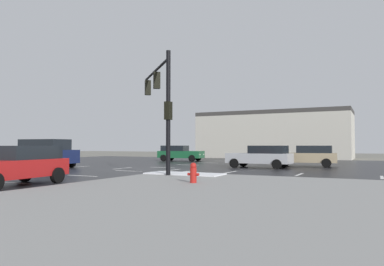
{
  "coord_description": "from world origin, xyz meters",
  "views": [
    {
      "loc": [
        13.69,
        -20.38,
        1.61
      ],
      "look_at": [
        -0.93,
        8.61,
        2.73
      ],
      "focal_mm": 33.89,
      "sensor_mm": 36.0,
      "label": 1
    }
  ],
  "objects_px": {
    "traffic_signal_mast": "(161,96)",
    "sedan_red": "(15,165)",
    "fire_hydrant": "(193,173)",
    "suv_navy": "(45,153)",
    "sedan_silver": "(261,156)",
    "sedan_tan": "(308,156)",
    "sedan_green": "(179,153)"
  },
  "relations": [
    {
      "from": "sedan_silver",
      "to": "sedan_green",
      "type": "relative_size",
      "value": 0.98
    },
    {
      "from": "sedan_silver",
      "to": "sedan_tan",
      "type": "relative_size",
      "value": 0.99
    },
    {
      "from": "suv_navy",
      "to": "sedan_tan",
      "type": "xyz_separation_m",
      "value": [
        16.73,
        9.72,
        -0.24
      ]
    },
    {
      "from": "traffic_signal_mast",
      "to": "sedan_green",
      "type": "xyz_separation_m",
      "value": [
        -7.43,
        15.65,
        -3.47
      ]
    },
    {
      "from": "suv_navy",
      "to": "sedan_red",
      "type": "bearing_deg",
      "value": 131.63
    },
    {
      "from": "sedan_green",
      "to": "sedan_red",
      "type": "height_order",
      "value": "same"
    },
    {
      "from": "traffic_signal_mast",
      "to": "sedan_red",
      "type": "bearing_deg",
      "value": 116.79
    },
    {
      "from": "suv_navy",
      "to": "sedan_tan",
      "type": "height_order",
      "value": "suv_navy"
    },
    {
      "from": "fire_hydrant",
      "to": "sedan_silver",
      "type": "bearing_deg",
      "value": 93.61
    },
    {
      "from": "traffic_signal_mast",
      "to": "suv_navy",
      "type": "xyz_separation_m",
      "value": [
        -10.88,
        1.77,
        -3.23
      ]
    },
    {
      "from": "sedan_red",
      "to": "sedan_tan",
      "type": "height_order",
      "value": "same"
    },
    {
      "from": "sedan_green",
      "to": "suv_navy",
      "type": "bearing_deg",
      "value": -110.05
    },
    {
      "from": "fire_hydrant",
      "to": "sedan_red",
      "type": "bearing_deg",
      "value": -153.94
    },
    {
      "from": "traffic_signal_mast",
      "to": "sedan_red",
      "type": "relative_size",
      "value": 1.34
    },
    {
      "from": "sedan_green",
      "to": "sedan_red",
      "type": "xyz_separation_m",
      "value": [
        5.02,
        -22.68,
        0.0
      ]
    },
    {
      "from": "fire_hydrant",
      "to": "sedan_tan",
      "type": "xyz_separation_m",
      "value": [
        1.9,
        15.42,
        0.32
      ]
    },
    {
      "from": "fire_hydrant",
      "to": "sedan_green",
      "type": "relative_size",
      "value": 0.17
    },
    {
      "from": "traffic_signal_mast",
      "to": "suv_navy",
      "type": "bearing_deg",
      "value": 36.44
    },
    {
      "from": "sedan_green",
      "to": "sedan_red",
      "type": "bearing_deg",
      "value": -83.6
    },
    {
      "from": "fire_hydrant",
      "to": "traffic_signal_mast",
      "type": "bearing_deg",
      "value": 135.11
    },
    {
      "from": "fire_hydrant",
      "to": "sedan_tan",
      "type": "distance_m",
      "value": 15.54
    },
    {
      "from": "sedan_red",
      "to": "sedan_tan",
      "type": "relative_size",
      "value": 1.0
    },
    {
      "from": "fire_hydrant",
      "to": "suv_navy",
      "type": "relative_size",
      "value": 0.16
    },
    {
      "from": "sedan_silver",
      "to": "sedan_tan",
      "type": "xyz_separation_m",
      "value": [
        2.69,
        3.02,
        0.0
      ]
    },
    {
      "from": "sedan_red",
      "to": "fire_hydrant",
      "type": "bearing_deg",
      "value": 110.6
    },
    {
      "from": "sedan_silver",
      "to": "sedan_tan",
      "type": "height_order",
      "value": "same"
    },
    {
      "from": "fire_hydrant",
      "to": "sedan_green",
      "type": "bearing_deg",
      "value": 120.16
    },
    {
      "from": "sedan_green",
      "to": "fire_hydrant",
      "type": "bearing_deg",
      "value": -65.94
    },
    {
      "from": "sedan_green",
      "to": "suv_navy",
      "type": "xyz_separation_m",
      "value": [
        -3.45,
        -13.88,
        0.24
      ]
    },
    {
      "from": "traffic_signal_mast",
      "to": "sedan_tan",
      "type": "xyz_separation_m",
      "value": [
        5.85,
        11.49,
        -3.47
      ]
    },
    {
      "from": "fire_hydrant",
      "to": "sedan_silver",
      "type": "height_order",
      "value": "sedan_silver"
    },
    {
      "from": "sedan_green",
      "to": "suv_navy",
      "type": "height_order",
      "value": "suv_navy"
    }
  ]
}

